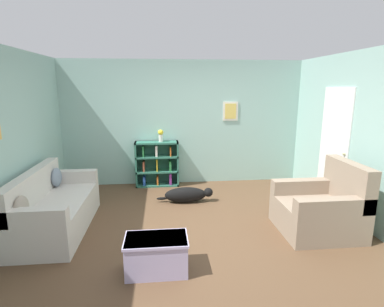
{
  "coord_description": "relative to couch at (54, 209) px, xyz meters",
  "views": [
    {
      "loc": [
        -0.45,
        -4.09,
        2.06
      ],
      "look_at": [
        0.0,
        0.4,
        1.05
      ],
      "focal_mm": 28.0,
      "sensor_mm": 36.0,
      "label": 1
    }
  ],
  "objects": [
    {
      "name": "ground_plane",
      "position": [
        2.04,
        -0.16,
        -0.32
      ],
      "size": [
        14.0,
        14.0,
        0.0
      ],
      "primitive_type": "plane",
      "color": "brown"
    },
    {
      "name": "wall_back",
      "position": [
        2.04,
        2.09,
        0.98
      ],
      "size": [
        5.6,
        0.13,
        2.6
      ],
      "color": "#93BCB2",
      "rests_on": "ground_plane"
    },
    {
      "name": "wall_left",
      "position": [
        -0.51,
        -0.16,
        0.98
      ],
      "size": [
        0.13,
        5.0,
        2.6
      ],
      "color": "#93BCB2",
      "rests_on": "ground_plane"
    },
    {
      "name": "wall_right",
      "position": [
        4.59,
        -0.14,
        0.97
      ],
      "size": [
        0.16,
        5.0,
        2.6
      ],
      "color": "#93BCB2",
      "rests_on": "ground_plane"
    },
    {
      "name": "couch",
      "position": [
        0.0,
        0.0,
        0.0
      ],
      "size": [
        0.8,
        1.8,
        0.89
      ],
      "color": "beige",
      "rests_on": "ground_plane"
    },
    {
      "name": "bookshelf",
      "position": [
        1.47,
        1.9,
        0.14
      ],
      "size": [
        0.9,
        0.29,
        0.95
      ],
      "color": "#2D6B56",
      "rests_on": "ground_plane"
    },
    {
      "name": "recliner_chair",
      "position": [
        3.85,
        -0.43,
        0.02
      ],
      "size": [
        1.05,
        0.99,
        1.02
      ],
      "color": "gray",
      "rests_on": "ground_plane"
    },
    {
      "name": "coffee_table",
      "position": [
        1.49,
        -1.18,
        -0.1
      ],
      "size": [
        0.71,
        0.43,
        0.41
      ],
      "color": "#ADA3CC",
      "rests_on": "ground_plane"
    },
    {
      "name": "dog",
      "position": [
        2.01,
        0.87,
        -0.18
      ],
      "size": [
        1.03,
        0.25,
        0.28
      ],
      "color": "black",
      "rests_on": "ground_plane"
    },
    {
      "name": "vase",
      "position": [
        1.56,
        1.88,
        0.76
      ],
      "size": [
        0.11,
        0.11,
        0.25
      ],
      "color": "silver",
      "rests_on": "bookshelf"
    }
  ]
}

